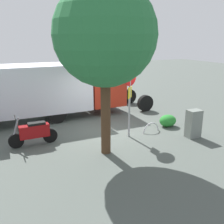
{
  "coord_description": "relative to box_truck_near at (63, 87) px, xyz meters",
  "views": [
    {
      "loc": [
        4.42,
        9.48,
        3.93
      ],
      "look_at": [
        -0.06,
        0.22,
        0.93
      ],
      "focal_mm": 40.77,
      "sensor_mm": 36.0,
      "label": 1
    }
  ],
  "objects": [
    {
      "name": "ground_plane",
      "position": [
        -1.12,
        3.06,
        -1.54
      ],
      "size": [
        60.0,
        60.0,
        0.0
      ],
      "primitive_type": "plane",
      "color": "#4B524D"
    },
    {
      "name": "utility_cabinet",
      "position": [
        -3.95,
        5.17,
        -0.96
      ],
      "size": [
        0.57,
        0.43,
        1.15
      ],
      "primitive_type": "cube",
      "rotation": [
        0.0,
        0.0,
        -0.04
      ],
      "color": "slate",
      "rests_on": "ground"
    },
    {
      "name": "bike_rack_hoop",
      "position": [
        -2.75,
        3.92,
        -1.54
      ],
      "size": [
        0.85,
        0.13,
        0.85
      ],
      "primitive_type": "torus",
      "rotation": [
        1.57,
        0.0,
        0.09
      ],
      "color": "#B7B7BC",
      "rests_on": "ground"
    },
    {
      "name": "shrub_near_sign",
      "position": [
        -3.84,
        3.66,
        -1.26
      ],
      "size": [
        0.8,
        0.66,
        0.55
      ],
      "primitive_type": "ellipsoid",
      "color": "#267E2D",
      "rests_on": "ground"
    },
    {
      "name": "stop_sign",
      "position": [
        -1.61,
        3.98,
        0.38
      ],
      "size": [
        0.71,
        0.33,
        2.88
      ],
      "color": "#9E9EA3",
      "rests_on": "ground"
    },
    {
      "name": "motorcycle",
      "position": [
        2.04,
        3.17,
        -1.02
      ],
      "size": [
        1.81,
        0.55,
        1.2
      ],
      "rotation": [
        0.0,
        0.0,
        -0.01
      ],
      "color": "black",
      "rests_on": "ground"
    },
    {
      "name": "street_tree",
      "position": [
        -0.12,
        4.95,
        2.47
      ],
      "size": [
        3.32,
        3.32,
        5.69
      ],
      "color": "#47301E",
      "rests_on": "ground"
    },
    {
      "name": "box_truck_near",
      "position": [
        0.0,
        0.0,
        0.0
      ],
      "size": [
        8.05,
        2.32,
        2.71
      ],
      "rotation": [
        0.0,
        0.0,
        3.12
      ],
      "color": "black",
      "rests_on": "ground"
    }
  ]
}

